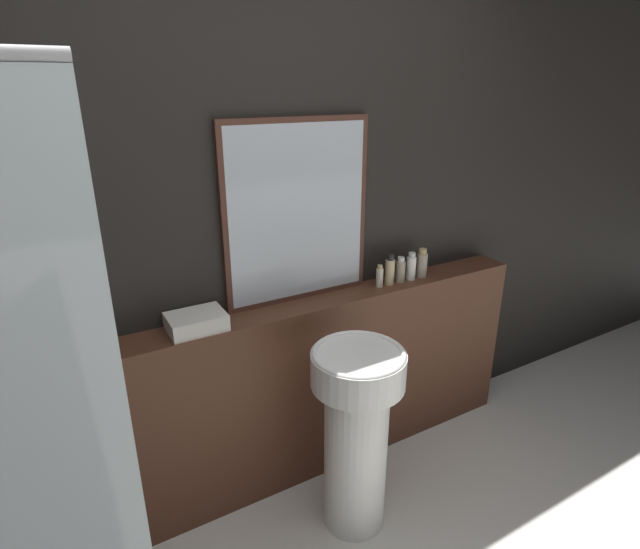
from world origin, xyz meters
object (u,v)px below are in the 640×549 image
at_px(shampoo_bottle, 380,277).
at_px(hand_soap_bottle, 422,264).
at_px(conditioner_bottle, 390,271).
at_px(body_wash_bottle, 411,267).
at_px(pedestal_sink, 356,428).
at_px(lotion_bottle, 400,270).
at_px(towel_stack, 196,322).
at_px(mirror, 298,213).

distance_m(shampoo_bottle, hand_soap_bottle, 0.28).
bearing_deg(conditioner_bottle, body_wash_bottle, -0.00).
xyz_separation_m(pedestal_sink, lotion_bottle, (0.54, 0.41, 0.50)).
bearing_deg(conditioner_bottle, lotion_bottle, -0.00).
relative_size(pedestal_sink, lotion_bottle, 6.66).
distance_m(towel_stack, hand_soap_bottle, 1.23).
height_order(mirror, shampoo_bottle, mirror).
distance_m(mirror, shampoo_bottle, 0.56).
bearing_deg(lotion_bottle, hand_soap_bottle, 0.00).
distance_m(pedestal_sink, shampoo_bottle, 0.76).
xyz_separation_m(pedestal_sink, conditioner_bottle, (0.47, 0.41, 0.52)).
xyz_separation_m(shampoo_bottle, hand_soap_bottle, (0.28, 0.00, 0.02)).
xyz_separation_m(towel_stack, lotion_bottle, (1.08, 0.00, 0.03)).
bearing_deg(mirror, conditioner_bottle, -9.06).
relative_size(pedestal_sink, mirror, 1.07).
relative_size(towel_stack, lotion_bottle, 1.75).
distance_m(towel_stack, body_wash_bottle, 1.15).
xyz_separation_m(towel_stack, shampoo_bottle, (0.95, 0.00, 0.02)).
relative_size(body_wash_bottle, hand_soap_bottle, 0.94).
relative_size(pedestal_sink, conditioner_bottle, 5.56).
bearing_deg(shampoo_bottle, mirror, 169.60).
xyz_separation_m(shampoo_bottle, body_wash_bottle, (0.20, 0.00, 0.01)).
bearing_deg(conditioner_bottle, mirror, 170.94).
height_order(pedestal_sink, hand_soap_bottle, hand_soap_bottle).
relative_size(mirror, hand_soap_bottle, 5.35).
bearing_deg(conditioner_bottle, shampoo_bottle, -180.00).
distance_m(shampoo_bottle, lotion_bottle, 0.13).
distance_m(pedestal_sink, hand_soap_bottle, 0.95).
relative_size(mirror, conditioner_bottle, 5.19).
relative_size(lotion_bottle, hand_soap_bottle, 0.86).
bearing_deg(shampoo_bottle, pedestal_sink, -134.47).
relative_size(mirror, body_wash_bottle, 5.69).
height_order(pedestal_sink, lotion_bottle, lotion_bottle).
xyz_separation_m(pedestal_sink, towel_stack, (-0.54, 0.41, 0.48)).
distance_m(mirror, hand_soap_bottle, 0.78).
bearing_deg(body_wash_bottle, shampoo_bottle, 180.00).
distance_m(conditioner_bottle, lotion_bottle, 0.07).
distance_m(shampoo_bottle, body_wash_bottle, 0.20).
bearing_deg(pedestal_sink, shampoo_bottle, 45.53).
distance_m(conditioner_bottle, body_wash_bottle, 0.14).
xyz_separation_m(shampoo_bottle, conditioner_bottle, (0.06, 0.00, 0.02)).
distance_m(shampoo_bottle, conditioner_bottle, 0.07).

